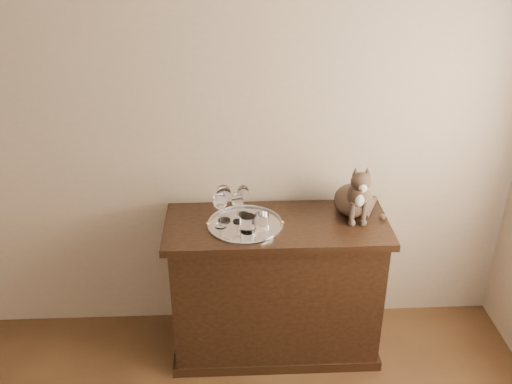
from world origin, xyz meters
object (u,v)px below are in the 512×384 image
tumbler_b (248,224)px  sideboard (276,288)px  tumbler_a (262,222)px  tray (245,225)px  wine_glass_a (224,203)px  wine_glass_c (220,210)px  wine_glass_d (238,208)px  wine_glass_b (243,200)px  cat (355,187)px

tumbler_b → sideboard: bearing=30.4°
tumbler_b → tumbler_a: bearing=18.8°
tumbler_a → tumbler_b: size_ratio=0.94×
tray → wine_glass_a: size_ratio=1.89×
sideboard → tumbler_b: size_ratio=13.43×
tray → sideboard: bearing=7.6°
wine_glass_c → tumbler_a: bearing=-9.6°
wine_glass_c → wine_glass_d: wine_glass_c is taller
wine_glass_a → wine_glass_d: wine_glass_a is taller
sideboard → wine_glass_c: 0.61m
wine_glass_a → wine_glass_b: (0.10, 0.07, -0.02)m
wine_glass_d → tumbler_b: (0.05, -0.10, -0.04)m
wine_glass_a → wine_glass_c: 0.06m
wine_glass_c → wine_glass_d: 0.10m
tumbler_b → cat: size_ratio=0.27×
wine_glass_a → tumbler_b: 0.18m
wine_glass_b → wine_glass_c: 0.17m
sideboard → tumbler_a: tumbler_a is taller
sideboard → cat: size_ratio=3.67×
wine_glass_a → sideboard: bearing=-4.6°
tray → wine_glass_b: (-0.01, 0.11, 0.09)m
wine_glass_d → cat: cat is taller
sideboard → cat: (0.42, 0.09, 0.59)m
wine_glass_b → tumbler_a: (0.09, -0.16, -0.05)m
wine_glass_c → tray: bearing=3.7°
tumbler_a → wine_glass_d: bearing=148.2°
sideboard → wine_glass_d: size_ratio=7.00×
tray → tumbler_a: bearing=-27.6°
wine_glass_b → wine_glass_d: bearing=-110.8°
wine_glass_c → wine_glass_d: (0.09, 0.04, -0.01)m
sideboard → wine_glass_c: size_ratio=6.14×
wine_glass_a → tumbler_a: (0.20, -0.09, -0.06)m
sideboard → cat: 0.73m
wine_glass_a → wine_glass_c: size_ratio=1.08×
wine_glass_d → tumbler_a: 0.15m
wine_glass_d → wine_glass_b: bearing=69.2°
sideboard → tumbler_b: tumbler_b is taller
tray → wine_glass_b: 0.14m
wine_glass_a → wine_glass_d: 0.08m
sideboard → wine_glass_a: size_ratio=5.67×
tumbler_a → cat: (0.51, 0.15, 0.11)m
tray → cat: cat is taller
wine_glass_b → wine_glass_a: bearing=-147.1°
wine_glass_b → tumbler_b: 0.19m
wine_glass_b → tumbler_a: size_ratio=2.09×
tray → wine_glass_c: (-0.13, -0.01, 0.10)m
sideboard → wine_glass_b: wine_glass_b is taller
sideboard → wine_glass_a: bearing=175.4°
tray → cat: 0.62m
sideboard → tray: size_ratio=3.00×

